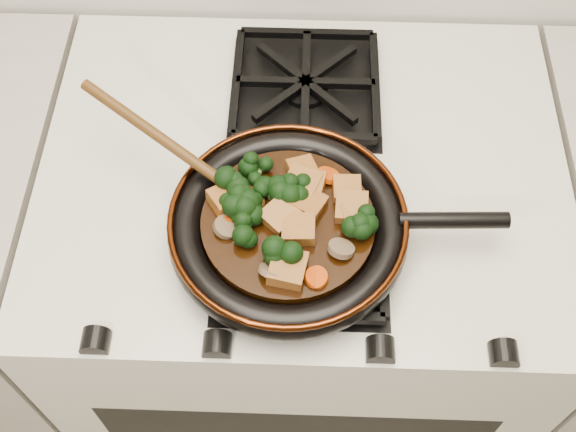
{
  "coord_description": "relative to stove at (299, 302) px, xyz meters",
  "views": [
    {
      "loc": [
        -0.0,
        1.08,
        1.74
      ],
      "look_at": [
        -0.02,
        1.56,
        0.97
      ],
      "focal_mm": 45.0,
      "sensor_mm": 36.0,
      "label": 1
    }
  ],
  "objects": [
    {
      "name": "carrot_coin_4",
      "position": [
        0.02,
        -0.21,
        0.51
      ],
      "size": [
        0.03,
        0.03,
        0.02
      ],
      "primitive_type": "cylinder",
      "rotation": [
        0.14,
        -0.28,
        0.0
      ],
      "color": "#B23704",
      "rests_on": "braising_sauce"
    },
    {
      "name": "tofu_cube_6",
      "position": [
        0.01,
        -0.11,
        0.52
      ],
      "size": [
        0.06,
        0.06,
        0.03
      ],
      "primitive_type": "cube",
      "rotation": [
        0.08,
        0.11,
        1.09
      ],
      "color": "brown",
      "rests_on": "braising_sauce"
    },
    {
      "name": "broccoli_floret_7",
      "position": [
        -0.07,
        -0.12,
        0.52
      ],
      "size": [
        0.07,
        0.07,
        0.05
      ],
      "primitive_type": null,
      "rotation": [
        0.05,
        0.02,
        0.21
      ],
      "color": "black",
      "rests_on": "braising_sauce"
    },
    {
      "name": "carrot_coin_2",
      "position": [
        0.03,
        -0.06,
        0.51
      ],
      "size": [
        0.03,
        0.03,
        0.03
      ],
      "primitive_type": "cylinder",
      "rotation": [
        -0.34,
        0.31,
        0.0
      ],
      "color": "#B23704",
      "rests_on": "braising_sauce"
    },
    {
      "name": "broccoli_floret_2",
      "position": [
        -0.02,
        -0.18,
        0.52
      ],
      "size": [
        0.08,
        0.07,
        0.07
      ],
      "primitive_type": null,
      "rotation": [
        -0.08,
        0.23,
        0.16
      ],
      "color": "black",
      "rests_on": "braising_sauce"
    },
    {
      "name": "skillet",
      "position": [
        -0.02,
        -0.13,
        0.49
      ],
      "size": [
        0.44,
        0.31,
        0.05
      ],
      "rotation": [
        0.0,
        0.0,
        0.04
      ],
      "color": "black",
      "rests_on": "burner_grate_front"
    },
    {
      "name": "tofu_cube_10",
      "position": [
        0.06,
        -0.11,
        0.52
      ],
      "size": [
        0.04,
        0.04,
        0.03
      ],
      "primitive_type": "cube",
      "rotation": [
        -0.04,
        -0.1,
        1.52
      ],
      "color": "brown",
      "rests_on": "braising_sauce"
    },
    {
      "name": "mushroom_slice_0",
      "position": [
        -0.1,
        -0.15,
        0.52
      ],
      "size": [
        0.03,
        0.03,
        0.02
      ],
      "primitive_type": "cylinder",
      "rotation": [
        0.43,
        0.0,
        1.55
      ],
      "color": "brown",
      "rests_on": "braising_sauce"
    },
    {
      "name": "broccoli_floret_0",
      "position": [
        -0.08,
        -0.11,
        0.52
      ],
      "size": [
        0.09,
        0.09,
        0.07
      ],
      "primitive_type": null,
      "rotation": [
        -0.1,
        0.15,
        0.51
      ],
      "color": "black",
      "rests_on": "braising_sauce"
    },
    {
      "name": "carrot_coin_3",
      "position": [
        -0.09,
        -0.13,
        0.51
      ],
      "size": [
        0.03,
        0.03,
        0.02
      ],
      "primitive_type": "cylinder",
      "rotation": [
        -0.33,
        0.12,
        0.0
      ],
      "color": "#B23704",
      "rests_on": "braising_sauce"
    },
    {
      "name": "mushroom_slice_2",
      "position": [
        -0.03,
        -0.21,
        0.52
      ],
      "size": [
        0.05,
        0.05,
        0.03
      ],
      "primitive_type": "cylinder",
      "rotation": [
        0.8,
        0.0,
        2.71
      ],
      "color": "brown",
      "rests_on": "braising_sauce"
    },
    {
      "name": "wooden_spoon",
      "position": [
        -0.14,
        -0.06,
        0.53
      ],
      "size": [
        0.15,
        0.11,
        0.26
      ],
      "rotation": [
        0.0,
        0.0,
        2.6
      ],
      "color": "#482C0F",
      "rests_on": "braising_sauce"
    },
    {
      "name": "stove",
      "position": [
        0.0,
        0.0,
        0.0
      ],
      "size": [
        0.76,
        0.6,
        0.9
      ],
      "primitive_type": "cube",
      "color": "beige",
      "rests_on": "ground"
    },
    {
      "name": "tofu_cube_7",
      "position": [
        -0.0,
        -0.15,
        0.52
      ],
      "size": [
        0.04,
        0.04,
        0.03
      ],
      "primitive_type": "cube",
      "rotation": [
        -0.02,
        0.09,
        3.14
      ],
      "color": "brown",
      "rests_on": "braising_sauce"
    },
    {
      "name": "tofu_cube_3",
      "position": [
        -0.0,
        -0.05,
        0.52
      ],
      "size": [
        0.04,
        0.04,
        0.02
      ],
      "primitive_type": "cube",
      "rotation": [
        -0.11,
        0.05,
        0.36
      ],
      "color": "brown",
      "rests_on": "braising_sauce"
    },
    {
      "name": "tofu_cube_0",
      "position": [
        -0.03,
        -0.13,
        0.52
      ],
      "size": [
        0.06,
        0.06,
        0.03
      ],
      "primitive_type": "cube",
      "rotation": [
        0.11,
        -0.08,
        0.82
      ],
      "color": "brown",
      "rests_on": "braising_sauce"
    },
    {
      "name": "tofu_cube_1",
      "position": [
        -0.0,
        -0.08,
        0.52
      ],
      "size": [
        0.05,
        0.05,
        0.03
      ],
      "primitive_type": "cube",
      "rotation": [
        -0.07,
        -0.05,
        2.75
      ],
      "color": "brown",
      "rests_on": "braising_sauce"
    },
    {
      "name": "broccoli_floret_3",
      "position": [
        -0.06,
        -0.06,
        0.52
      ],
      "size": [
        0.06,
        0.07,
        0.06
      ],
      "primitive_type": null,
      "rotation": [
        -0.04,
        -0.13,
        1.49
      ],
      "color": "black",
      "rests_on": "braising_sauce"
    },
    {
      "name": "carrot_coin_0",
      "position": [
        0.06,
        -0.11,
        0.51
      ],
      "size": [
        0.03,
        0.03,
        0.02
      ],
      "primitive_type": "cylinder",
      "rotation": [
        0.34,
        -0.23,
        0.0
      ],
      "color": "#B23704",
      "rests_on": "braising_sauce"
    },
    {
      "name": "broccoli_floret_5",
      "position": [
        -0.04,
        -0.09,
        0.52
      ],
      "size": [
        0.06,
        0.07,
        0.06
      ],
      "primitive_type": null,
      "rotation": [
        0.12,
        0.02,
        0.03
      ],
      "color": "black",
      "rests_on": "braising_sauce"
    },
    {
      "name": "broccoli_floret_9",
      "position": [
        0.07,
        -0.14,
        0.52
      ],
      "size": [
        0.08,
        0.09,
        0.07
      ],
      "primitive_type": null,
      "rotation": [
        -0.16,
        -0.24,
        2.02
      ],
      "color": "black",
      "rests_on": "braising_sauce"
    },
    {
      "name": "broccoli_floret_4",
      "position": [
        -0.07,
        -0.16,
        0.52
      ],
      "size": [
        0.07,
        0.07,
        0.06
      ],
      "primitive_type": null,
      "rotation": [
        0.18,
        -0.07,
        0.12
      ],
      "color": "black",
      "rests_on": "braising_sauce"
    },
    {
      "name": "braising_sauce",
      "position": [
        -0.02,
        -0.13,
        0.5
      ],
      "size": [
        0.22,
        0.22,
        0.02
      ],
      "primitive_type": "cylinder",
      "color": "black",
      "rests_on": "skillet"
    },
    {
      "name": "broccoli_floret_6",
      "position": [
        -0.09,
        -0.08,
        0.52
      ],
      "size": [
        0.09,
        0.09,
        0.07
      ],
      "primitive_type": null,
      "rotation": [
        -0.02,
        0.16,
        2.52
      ],
      "color": "black",
      "rests_on": "braising_sauce"
    },
    {
      "name": "tofu_cube_8",
      "position": [
        0.01,
        -0.08,
        0.52
      ],
      "size": [
        0.04,
        0.04,
        0.02
      ],
      "primitive_type": "cube",
      "rotation": [
        -0.05,
        -0.05,
        1.37
      ],
      "color": "brown",
      "rests_on": "braising_sauce"
    },
    {
      "name": "carrot_coin_1",
      "position": [
        0.02,
        -0.21,
        0.51
      ],
      "size": [
        0.03,
        0.03,
        0.02
      ],
      "primitive_type": "cylinder",
      "rotation": [
        0.1,
        0.32,
        0.0
      ],
      "color": "#B23704",
      "rests_on": "braising_sauce"
    },
    {
      "name": "tofu_cube_9",
      "position": [
        0.07,
        -0.13,
        0.52
      ],
      "size": [
        0.04,
        0.04,
        0.02
      ],
      "primitive_type": "cube",
      "rotation": [
        0.07,
        -0.04,
        1.82
      ],
      "color": "brown",
      "rests_on": "braising_sauce"
    },
    {
      "name": "tofu_cube_2",
      "position": [
        -0.1,
        -0.11,
        0.52
      ],
      "size": [
        0.06,
        0.06,
        0.03
      ],
      "primitive_type": "cube",
      "rotation": [
        -0.03,
        0.09,
        0.6
      ],
      "color": "brown",
      "rests_on": "braising_sauce"
    },
    {
      "name": "tofu_cube_4",
      "position": [
        -0.02,
        -0.2,
        0.52
      ],
      "size": [
        0.05,
        0.05,
        0.03
      ],
      "primitive_type": "cube",
      "rotation": [
        0.01,
        -0.05,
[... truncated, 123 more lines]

